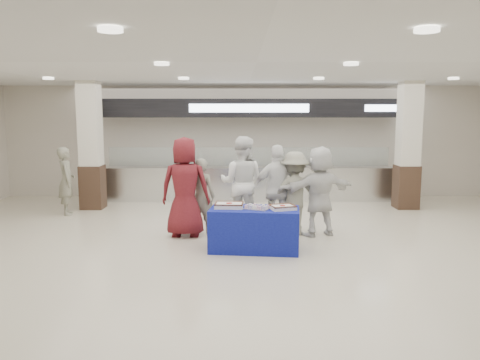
{
  "coord_description": "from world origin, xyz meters",
  "views": [
    {
      "loc": [
        -0.29,
        -7.58,
        2.37
      ],
      "look_at": [
        -0.26,
        1.6,
        1.09
      ],
      "focal_mm": 35.0,
      "sensor_mm": 36.0,
      "label": 1
    }
  ],
  "objects_px": {
    "soldier_b": "(294,193)",
    "display_table": "(254,229)",
    "civilian_maroon": "(185,187)",
    "chef_short": "(278,190)",
    "sheet_cake_right": "(283,207)",
    "chef_tall": "(242,183)",
    "cupcake_tray": "(257,207)",
    "civilian_white": "(319,191)",
    "sheet_cake_left": "(229,205)",
    "soldier_bg": "(66,181)",
    "soldier_a": "(201,196)"
  },
  "relations": [
    {
      "from": "sheet_cake_left",
      "to": "civilian_white",
      "type": "height_order",
      "value": "civilian_white"
    },
    {
      "from": "cupcake_tray",
      "to": "soldier_bg",
      "type": "relative_size",
      "value": 0.32
    },
    {
      "from": "cupcake_tray",
      "to": "civilian_white",
      "type": "xyz_separation_m",
      "value": [
        1.27,
        1.08,
        0.1
      ]
    },
    {
      "from": "soldier_a",
      "to": "civilian_white",
      "type": "xyz_separation_m",
      "value": [
        2.34,
        -0.19,
        0.13
      ]
    },
    {
      "from": "soldier_bg",
      "to": "sheet_cake_left",
      "type": "bearing_deg",
      "value": -147.3
    },
    {
      "from": "display_table",
      "to": "sheet_cake_right",
      "type": "xyz_separation_m",
      "value": [
        0.48,
        -0.1,
        0.42
      ]
    },
    {
      "from": "display_table",
      "to": "cupcake_tray",
      "type": "relative_size",
      "value": 2.99
    },
    {
      "from": "display_table",
      "to": "soldier_b",
      "type": "distance_m",
      "value": 1.44
    },
    {
      "from": "sheet_cake_right",
      "to": "chef_tall",
      "type": "relative_size",
      "value": 0.25
    },
    {
      "from": "sheet_cake_left",
      "to": "sheet_cake_right",
      "type": "relative_size",
      "value": 1.06
    },
    {
      "from": "display_table",
      "to": "chef_tall",
      "type": "distance_m",
      "value": 1.7
    },
    {
      "from": "chef_tall",
      "to": "soldier_bg",
      "type": "relative_size",
      "value": 1.19
    },
    {
      "from": "chef_short",
      "to": "civilian_white",
      "type": "xyz_separation_m",
      "value": [
        0.8,
        -0.12,
        -0.01
      ]
    },
    {
      "from": "soldier_a",
      "to": "cupcake_tray",
      "type": "bearing_deg",
      "value": 147.67
    },
    {
      "from": "soldier_bg",
      "to": "civilian_maroon",
      "type": "bearing_deg",
      "value": -143.98
    },
    {
      "from": "sheet_cake_right",
      "to": "civilian_maroon",
      "type": "distance_m",
      "value": 2.11
    },
    {
      "from": "civilian_maroon",
      "to": "civilian_white",
      "type": "xyz_separation_m",
      "value": [
        2.63,
        0.05,
        -0.09
      ]
    },
    {
      "from": "civilian_maroon",
      "to": "soldier_bg",
      "type": "xyz_separation_m",
      "value": [
        -3.05,
        2.02,
        -0.17
      ]
    },
    {
      "from": "cupcake_tray",
      "to": "soldier_b",
      "type": "relative_size",
      "value": 0.31
    },
    {
      "from": "soldier_b",
      "to": "display_table",
      "type": "bearing_deg",
      "value": 47.4
    },
    {
      "from": "sheet_cake_left",
      "to": "soldier_b",
      "type": "relative_size",
      "value": 0.31
    },
    {
      "from": "sheet_cake_left",
      "to": "soldier_a",
      "type": "bearing_deg",
      "value": 116.51
    },
    {
      "from": "cupcake_tray",
      "to": "soldier_a",
      "type": "bearing_deg",
      "value": 129.98
    },
    {
      "from": "civilian_maroon",
      "to": "chef_short",
      "type": "relative_size",
      "value": 1.09
    },
    {
      "from": "sheet_cake_left",
      "to": "cupcake_tray",
      "type": "xyz_separation_m",
      "value": [
        0.49,
        -0.11,
        -0.02
      ]
    },
    {
      "from": "sheet_cake_right",
      "to": "civilian_maroon",
      "type": "xyz_separation_m",
      "value": [
        -1.81,
        1.08,
        0.18
      ]
    },
    {
      "from": "civilian_maroon",
      "to": "chef_short",
      "type": "distance_m",
      "value": 1.84
    },
    {
      "from": "civilian_maroon",
      "to": "soldier_b",
      "type": "distance_m",
      "value": 2.16
    },
    {
      "from": "cupcake_tray",
      "to": "soldier_a",
      "type": "distance_m",
      "value": 1.66
    },
    {
      "from": "sheet_cake_left",
      "to": "display_table",
      "type": "bearing_deg",
      "value": -7.5
    },
    {
      "from": "sheet_cake_right",
      "to": "soldier_a",
      "type": "bearing_deg",
      "value": 138.87
    },
    {
      "from": "chef_tall",
      "to": "soldier_b",
      "type": "xyz_separation_m",
      "value": [
        1.03,
        -0.48,
        -0.14
      ]
    },
    {
      "from": "sheet_cake_left",
      "to": "civilian_white",
      "type": "relative_size",
      "value": 0.29
    },
    {
      "from": "sheet_cake_right",
      "to": "civilian_white",
      "type": "bearing_deg",
      "value": 53.56
    },
    {
      "from": "sheet_cake_left",
      "to": "soldier_bg",
      "type": "distance_m",
      "value": 4.91
    },
    {
      "from": "civilian_white",
      "to": "soldier_b",
      "type": "bearing_deg",
      "value": -28.73
    },
    {
      "from": "display_table",
      "to": "sheet_cake_left",
      "type": "relative_size",
      "value": 3.02
    },
    {
      "from": "sheet_cake_left",
      "to": "chef_tall",
      "type": "relative_size",
      "value": 0.26
    },
    {
      "from": "display_table",
      "to": "cupcake_tray",
      "type": "bearing_deg",
      "value": -45.96
    },
    {
      "from": "display_table",
      "to": "sheet_cake_right",
      "type": "distance_m",
      "value": 0.65
    },
    {
      "from": "soldier_a",
      "to": "chef_short",
      "type": "relative_size",
      "value": 0.85
    },
    {
      "from": "cupcake_tray",
      "to": "chef_short",
      "type": "xyz_separation_m",
      "value": [
        0.47,
        1.19,
        0.11
      ]
    },
    {
      "from": "display_table",
      "to": "soldier_b",
      "type": "xyz_separation_m",
      "value": [
        0.82,
        1.09,
        0.45
      ]
    },
    {
      "from": "chef_tall",
      "to": "cupcake_tray",
      "type": "bearing_deg",
      "value": 112.09
    },
    {
      "from": "chef_tall",
      "to": "soldier_b",
      "type": "distance_m",
      "value": 1.15
    },
    {
      "from": "display_table",
      "to": "civilian_white",
      "type": "xyz_separation_m",
      "value": [
        1.31,
        1.03,
        0.51
      ]
    },
    {
      "from": "cupcake_tray",
      "to": "civilian_maroon",
      "type": "xyz_separation_m",
      "value": [
        -1.36,
        1.03,
        0.19
      ]
    },
    {
      "from": "civilian_maroon",
      "to": "soldier_bg",
      "type": "height_order",
      "value": "civilian_maroon"
    },
    {
      "from": "soldier_b",
      "to": "civilian_white",
      "type": "xyz_separation_m",
      "value": [
        0.49,
        -0.07,
        0.06
      ]
    },
    {
      "from": "display_table",
      "to": "chef_short",
      "type": "bearing_deg",
      "value": 72.64
    }
  ]
}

